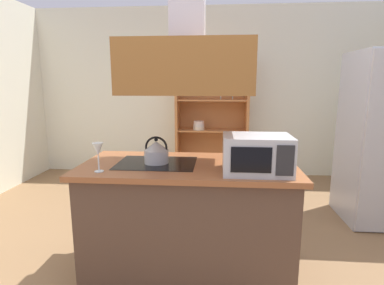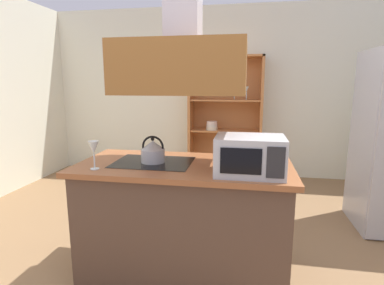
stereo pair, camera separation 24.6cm
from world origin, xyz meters
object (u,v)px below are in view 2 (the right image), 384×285
(wine_glass_on_counter, at_px, (94,149))
(microwave, at_px, (250,155))
(dish_cabinet, at_px, (225,125))
(kettle, at_px, (153,151))
(cutting_board, at_px, (252,160))

(wine_glass_on_counter, bearing_deg, microwave, 4.02)
(dish_cabinet, height_order, kettle, dish_cabinet)
(dish_cabinet, bearing_deg, microwave, -82.58)
(dish_cabinet, xyz_separation_m, cutting_board, (0.39, -2.49, 0.06))
(microwave, bearing_deg, cutting_board, 86.71)
(microwave, relative_size, wine_glass_on_counter, 2.23)
(kettle, relative_size, microwave, 0.45)
(dish_cabinet, distance_m, wine_glass_on_counter, 3.01)
(dish_cabinet, relative_size, microwave, 4.17)
(cutting_board, xyz_separation_m, wine_glass_on_counter, (-1.11, -0.43, 0.14))
(wine_glass_on_counter, bearing_deg, cutting_board, 20.91)
(kettle, relative_size, wine_glass_on_counter, 1.01)
(microwave, bearing_deg, wine_glass_on_counter, -175.98)
(kettle, height_order, wine_glass_on_counter, kettle)
(cutting_board, distance_m, wine_glass_on_counter, 1.20)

